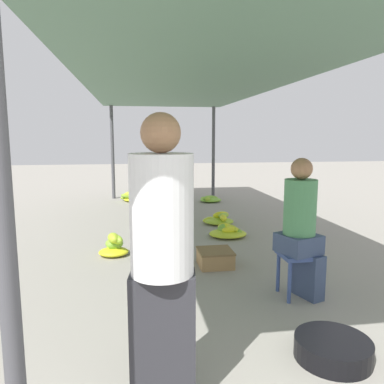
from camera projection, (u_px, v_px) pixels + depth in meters
canopy_post_front_left at (5, 241)px, 1.43m from camera, size 0.08×0.08×2.27m
canopy_post_back_left at (113, 153)px, 9.13m from camera, size 0.08×0.08×2.27m
canopy_post_back_right at (213, 152)px, 9.52m from camera, size 0.08×0.08×2.27m
canopy_tarp at (186, 82)px, 5.30m from camera, size 2.92×8.28×0.04m
vendor_foreground at (162, 258)px, 2.08m from camera, size 0.39×0.39×1.66m
stool at (298, 261)px, 3.57m from camera, size 0.34×0.34×0.43m
vendor_seated at (301, 226)px, 3.51m from camera, size 0.43×0.43×1.33m
basin_black at (333, 349)px, 2.59m from camera, size 0.52×0.52×0.14m
banana_pile_left_0 at (114, 246)px, 4.85m from camera, size 0.38×0.45×0.30m
banana_pile_left_1 at (131, 197)px, 8.82m from camera, size 0.51×0.40×0.26m
banana_pile_right_0 at (218, 220)px, 6.59m from camera, size 0.58×0.57×0.20m
banana_pile_right_1 at (210, 199)px, 8.80m from camera, size 0.51×0.49×0.14m
banana_pile_right_2 at (228, 231)px, 5.78m from camera, size 0.58×0.62×0.18m
crate_near at (215, 258)px, 4.45m from camera, size 0.41×0.41×0.19m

